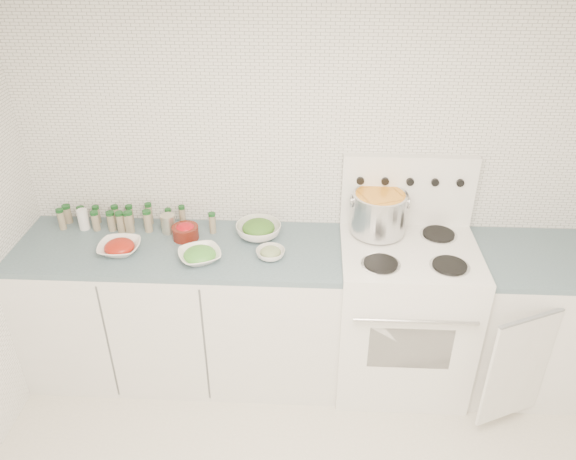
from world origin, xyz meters
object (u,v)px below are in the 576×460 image
object	(u,v)px
stock_pot	(379,211)
bowl_tomato	(119,247)
bowl_snowpea	(200,255)
stove	(402,310)

from	to	relation	value
stock_pot	bowl_tomato	bearing A→B (deg)	-171.02
bowl_tomato	bowl_snowpea	world-z (taller)	bowl_tomato
stove	stock_pot	size ratio (longest dim) A/B	4.11
stove	bowl_tomato	world-z (taller)	stove
stock_pot	bowl_tomato	world-z (taller)	stock_pot
stove	stock_pot	bearing A→B (deg)	137.34
bowl_snowpea	stock_pot	bearing A→B (deg)	16.19
bowl_tomato	bowl_snowpea	size ratio (longest dim) A/B	0.79
stock_pot	bowl_snowpea	distance (m)	1.03
stock_pot	bowl_tomato	xyz separation A→B (m)	(-1.44, -0.23, -0.14)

